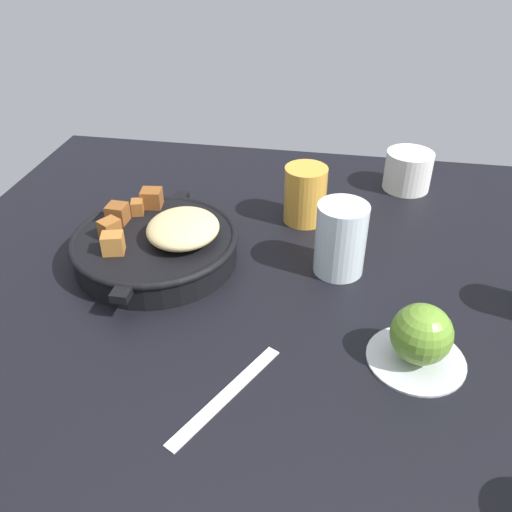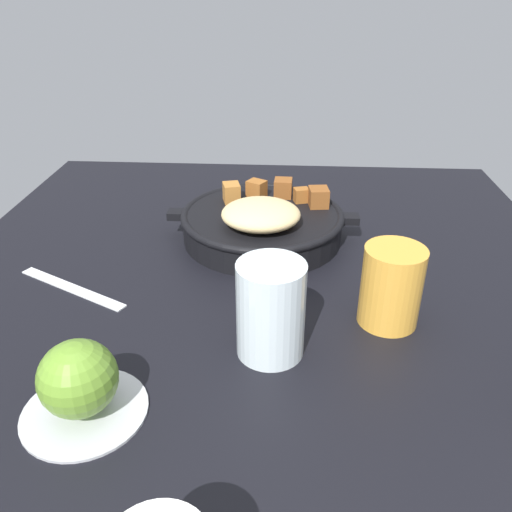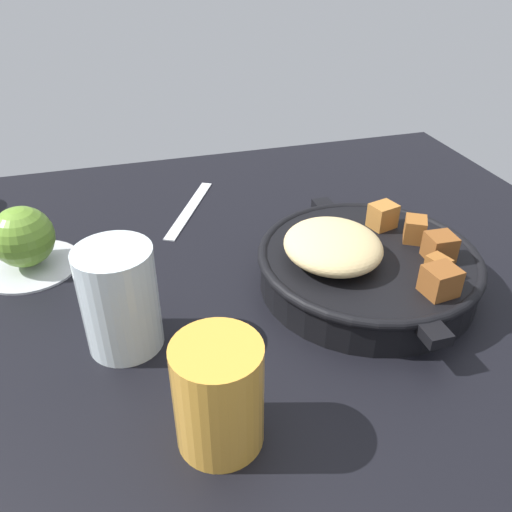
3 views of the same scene
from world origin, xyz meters
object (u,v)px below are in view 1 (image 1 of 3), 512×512
object	(u,v)px
water_glass_tall	(341,239)
juice_glass_amber	(305,195)
cast_iron_skillet	(158,243)
red_apple	(421,334)
ceramic_mug_white	(408,171)
butter_knife	(226,395)

from	to	relation	value
water_glass_tall	juice_glass_amber	size ratio (longest dim) A/B	1.12
cast_iron_skillet	red_apple	distance (cm)	40.58
water_glass_tall	ceramic_mug_white	bearing A→B (deg)	158.75
ceramic_mug_white	juice_glass_amber	bearing A→B (deg)	-49.50
ceramic_mug_white	butter_knife	bearing A→B (deg)	-21.88
juice_glass_amber	cast_iron_skillet	bearing A→B (deg)	-52.15
ceramic_mug_white	water_glass_tall	size ratio (longest dim) A/B	0.79
red_apple	ceramic_mug_white	xyz separation A→B (cm)	(-46.53, 0.95, -0.66)
red_apple	water_glass_tall	world-z (taller)	water_glass_tall
butter_knife	juice_glass_amber	size ratio (longest dim) A/B	1.88
red_apple	butter_knife	size ratio (longest dim) A/B	0.40
red_apple	juice_glass_amber	xyz separation A→B (cm)	(-31.26, -16.93, 0.60)
butter_knife	ceramic_mug_white	xyz separation A→B (cm)	(-56.06, 22.51, 3.45)
cast_iron_skillet	water_glass_tall	world-z (taller)	water_glass_tall
cast_iron_skillet	ceramic_mug_white	bearing A→B (deg)	129.11
red_apple	juice_glass_amber	world-z (taller)	juice_glass_amber
cast_iron_skillet	water_glass_tall	distance (cm)	27.42
cast_iron_skillet	juice_glass_amber	distance (cm)	26.25
butter_knife	ceramic_mug_white	size ratio (longest dim) A/B	2.11
ceramic_mug_white	cast_iron_skillet	bearing A→B (deg)	-50.89
cast_iron_skillet	butter_knife	xyz separation A→B (cm)	(24.71, 16.05, -2.94)
cast_iron_skillet	water_glass_tall	size ratio (longest dim) A/B	2.70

